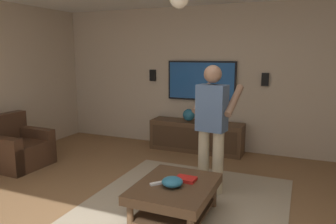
{
  "coord_description": "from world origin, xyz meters",
  "views": [
    {
      "loc": [
        -2.7,
        -1.36,
        1.79
      ],
      "look_at": [
        0.92,
        0.17,
        1.06
      ],
      "focal_mm": 34.3,
      "sensor_mm": 36.0,
      "label": 1
    }
  ],
  "objects_px": {
    "person_standing": "(212,122)",
    "vase_round": "(189,115)",
    "media_console": "(196,136)",
    "bowl": "(172,182)",
    "tv": "(201,81)",
    "book": "(186,179)",
    "remote_white": "(157,183)",
    "wall_speaker_left": "(265,79)",
    "armchair": "(17,149)",
    "coffee_table": "(175,193)",
    "wall_speaker_right": "(153,75)"
  },
  "relations": [
    {
      "from": "person_standing",
      "to": "vase_round",
      "type": "xyz_separation_m",
      "value": [
        1.64,
        0.88,
        -0.27
      ]
    },
    {
      "from": "media_console",
      "to": "bowl",
      "type": "bearing_deg",
      "value": 12.23
    },
    {
      "from": "tv",
      "to": "book",
      "type": "bearing_deg",
      "value": 13.71
    },
    {
      "from": "remote_white",
      "to": "vase_round",
      "type": "distance_m",
      "value": 2.62
    },
    {
      "from": "book",
      "to": "wall_speaker_left",
      "type": "xyz_separation_m",
      "value": [
        2.57,
        -0.51,
        0.92
      ]
    },
    {
      "from": "armchair",
      "to": "wall_speaker_left",
      "type": "xyz_separation_m",
      "value": [
        2.13,
        -3.53,
        1.06
      ]
    },
    {
      "from": "coffee_table",
      "to": "bowl",
      "type": "bearing_deg",
      "value": 178.54
    },
    {
      "from": "book",
      "to": "wall_speaker_right",
      "type": "height_order",
      "value": "wall_speaker_right"
    },
    {
      "from": "media_console",
      "to": "remote_white",
      "type": "distance_m",
      "value": 2.57
    },
    {
      "from": "coffee_table",
      "to": "media_console",
      "type": "height_order",
      "value": "media_console"
    },
    {
      "from": "armchair",
      "to": "vase_round",
      "type": "distance_m",
      "value": 2.95
    },
    {
      "from": "bowl",
      "to": "wall_speaker_right",
      "type": "relative_size",
      "value": 1.03
    },
    {
      "from": "book",
      "to": "wall_speaker_right",
      "type": "relative_size",
      "value": 1.0
    },
    {
      "from": "armchair",
      "to": "vase_round",
      "type": "bearing_deg",
      "value": 42.18
    },
    {
      "from": "person_standing",
      "to": "wall_speaker_left",
      "type": "distance_m",
      "value": 1.96
    },
    {
      "from": "armchair",
      "to": "media_console",
      "type": "distance_m",
      "value": 3.04
    },
    {
      "from": "person_standing",
      "to": "wall_speaker_right",
      "type": "distance_m",
      "value": 2.57
    },
    {
      "from": "person_standing",
      "to": "wall_speaker_left",
      "type": "relative_size",
      "value": 7.45
    },
    {
      "from": "remote_white",
      "to": "book",
      "type": "xyz_separation_m",
      "value": [
        0.22,
        -0.25,
        0.01
      ]
    },
    {
      "from": "armchair",
      "to": "vase_round",
      "type": "relative_size",
      "value": 3.79
    },
    {
      "from": "media_console",
      "to": "person_standing",
      "type": "bearing_deg",
      "value": 23.96
    },
    {
      "from": "wall_speaker_left",
      "to": "wall_speaker_right",
      "type": "relative_size",
      "value": 1.0
    },
    {
      "from": "coffee_table",
      "to": "vase_round",
      "type": "height_order",
      "value": "vase_round"
    },
    {
      "from": "armchair",
      "to": "bowl",
      "type": "bearing_deg",
      "value": -10.49
    },
    {
      "from": "armchair",
      "to": "person_standing",
      "type": "xyz_separation_m",
      "value": [
        0.26,
        -3.11,
        0.65
      ]
    },
    {
      "from": "remote_white",
      "to": "vase_round",
      "type": "height_order",
      "value": "vase_round"
    },
    {
      "from": "remote_white",
      "to": "book",
      "type": "bearing_deg",
      "value": 172.6
    },
    {
      "from": "armchair",
      "to": "remote_white",
      "type": "bearing_deg",
      "value": -11.61
    },
    {
      "from": "bowl",
      "to": "book",
      "type": "height_order",
      "value": "bowl"
    },
    {
      "from": "coffee_table",
      "to": "media_console",
      "type": "relative_size",
      "value": 0.59
    },
    {
      "from": "coffee_table",
      "to": "vase_round",
      "type": "distance_m",
      "value": 2.59
    },
    {
      "from": "remote_white",
      "to": "book",
      "type": "height_order",
      "value": "book"
    },
    {
      "from": "person_standing",
      "to": "book",
      "type": "bearing_deg",
      "value": -179.22
    },
    {
      "from": "tv",
      "to": "vase_round",
      "type": "height_order",
      "value": "tv"
    },
    {
      "from": "media_console",
      "to": "vase_round",
      "type": "relative_size",
      "value": 7.73
    },
    {
      "from": "media_console",
      "to": "wall_speaker_left",
      "type": "distance_m",
      "value": 1.58
    },
    {
      "from": "bowl",
      "to": "wall_speaker_left",
      "type": "xyz_separation_m",
      "value": [
        2.77,
        -0.59,
        0.89
      ]
    },
    {
      "from": "bowl",
      "to": "book",
      "type": "distance_m",
      "value": 0.22
    },
    {
      "from": "remote_white",
      "to": "bowl",
      "type": "bearing_deg",
      "value": 137.31
    },
    {
      "from": "person_standing",
      "to": "wall_speaker_left",
      "type": "height_order",
      "value": "person_standing"
    },
    {
      "from": "person_standing",
      "to": "remote_white",
      "type": "relative_size",
      "value": 10.93
    },
    {
      "from": "person_standing",
      "to": "book",
      "type": "xyz_separation_m",
      "value": [
        -0.7,
        0.1,
        -0.51
      ]
    },
    {
      "from": "bowl",
      "to": "remote_white",
      "type": "xyz_separation_m",
      "value": [
        -0.02,
        0.17,
        -0.04
      ]
    },
    {
      "from": "tv",
      "to": "vase_round",
      "type": "relative_size",
      "value": 5.87
    },
    {
      "from": "wall_speaker_right",
      "to": "tv",
      "type": "bearing_deg",
      "value": -90.76
    },
    {
      "from": "tv",
      "to": "wall_speaker_left",
      "type": "xyz_separation_m",
      "value": [
        0.01,
        -1.14,
        0.06
      ]
    },
    {
      "from": "media_console",
      "to": "person_standing",
      "type": "xyz_separation_m",
      "value": [
        -1.62,
        -0.72,
        0.66
      ]
    },
    {
      "from": "tv",
      "to": "bowl",
      "type": "distance_m",
      "value": 2.93
    },
    {
      "from": "coffee_table",
      "to": "tv",
      "type": "bearing_deg",
      "value": 11.53
    },
    {
      "from": "bowl",
      "to": "wall_speaker_left",
      "type": "relative_size",
      "value": 1.03
    }
  ]
}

